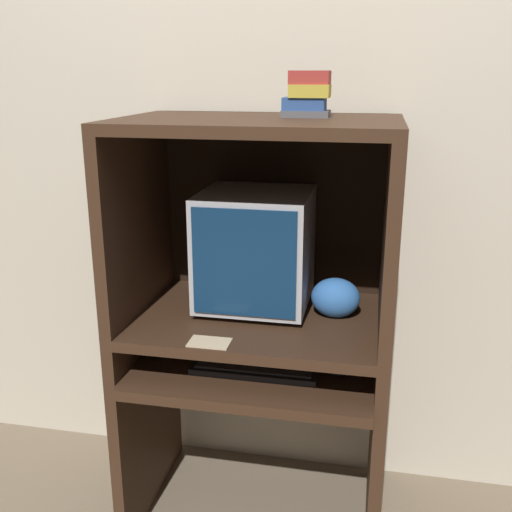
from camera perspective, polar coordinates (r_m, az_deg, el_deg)
The scene contains 10 objects.
wall_back at distance 2.29m, azimuth 2.04°, elevation 9.48°, with size 6.00×0.06×2.60m.
desk_base at distance 2.22m, azimuth 0.04°, elevation -15.22°, with size 0.89×0.63×0.65m.
desk_monitor_shelf at distance 2.08m, azimuth 0.22°, elevation -6.53°, with size 0.89×0.61×0.15m.
hutch_upper at distance 1.98m, azimuth 0.42°, elevation 6.32°, with size 0.89×0.61×0.66m.
crt_monitor at distance 2.08m, azimuth -0.05°, elevation 0.71°, with size 0.37×0.38×0.41m.
keyboard at distance 2.03m, azimuth -0.05°, elevation -10.47°, with size 0.42×0.16×0.03m.
mouse at distance 2.01m, azimuth 7.88°, elevation -10.84°, with size 0.07×0.05×0.03m.
snack_bag at distance 2.05m, azimuth 7.59°, elevation -3.95°, with size 0.17×0.12×0.14m.
book_stack at distance 1.96m, azimuth 4.94°, elevation 15.01°, with size 0.15×0.11×0.14m.
paper_card at distance 1.87m, azimuth -4.45°, elevation -8.21°, with size 0.13×0.08×0.00m.
Camera 1 is at (0.37, -1.57, 1.60)m, focal length 42.00 mm.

